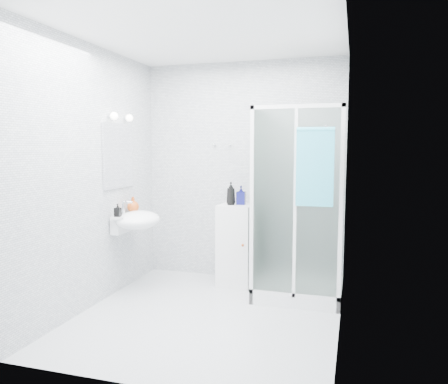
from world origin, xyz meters
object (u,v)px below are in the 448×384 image
(shampoo_bottle_a, at_px, (231,193))
(soap_dispenser_black, at_px, (118,210))
(shampoo_bottle_b, at_px, (241,195))
(soap_dispenser_orange, at_px, (133,204))
(shower_enclosure, at_px, (291,256))
(storage_cabinet, at_px, (237,245))
(hand_towel, at_px, (315,165))
(wall_basin, at_px, (136,220))

(shampoo_bottle_a, xyz_separation_m, soap_dispenser_black, (-1.05, -0.69, -0.14))
(shampoo_bottle_b, relative_size, soap_dispenser_orange, 1.25)
(shampoo_bottle_a, bearing_deg, soap_dispenser_black, -146.54)
(shower_enclosure, xyz_separation_m, soap_dispenser_black, (-1.77, -0.50, 0.48))
(storage_cabinet, distance_m, hand_towel, 1.48)
(wall_basin, distance_m, storage_cabinet, 1.18)
(storage_cabinet, bearing_deg, shampoo_bottle_b, 25.75)
(shampoo_bottle_a, height_order, soap_dispenser_orange, shampoo_bottle_a)
(wall_basin, distance_m, hand_towel, 2.02)
(wall_basin, relative_size, soap_dispenser_black, 4.05)
(wall_basin, xyz_separation_m, storage_cabinet, (0.99, 0.55, -0.33))
(wall_basin, distance_m, shampoo_bottle_b, 1.21)
(hand_towel, distance_m, shampoo_bottle_a, 1.20)
(wall_basin, xyz_separation_m, shampoo_bottle_a, (0.94, 0.51, 0.28))
(shower_enclosure, xyz_separation_m, shampoo_bottle_b, (-0.62, 0.26, 0.60))
(storage_cabinet, height_order, shampoo_bottle_a, shampoo_bottle_a)
(wall_basin, relative_size, hand_towel, 0.76)
(soap_dispenser_orange, bearing_deg, hand_towel, -7.05)
(hand_towel, bearing_deg, shampoo_bottle_a, 148.90)
(shampoo_bottle_a, bearing_deg, shampoo_bottle_b, 31.46)
(shower_enclosure, bearing_deg, shampoo_bottle_b, 157.47)
(soap_dispenser_black, bearing_deg, wall_basin, 58.07)
(storage_cabinet, relative_size, soap_dispenser_orange, 5.43)
(wall_basin, distance_m, soap_dispenser_black, 0.26)
(shower_enclosure, bearing_deg, soap_dispenser_orange, -175.23)
(hand_towel, distance_m, soap_dispenser_black, 2.10)
(shampoo_bottle_a, distance_m, shampoo_bottle_b, 0.12)
(storage_cabinet, height_order, soap_dispenser_orange, soap_dispenser_orange)
(shower_enclosure, relative_size, soap_dispenser_orange, 11.56)
(storage_cabinet, relative_size, soap_dispenser_black, 6.79)
(shampoo_bottle_b, bearing_deg, storage_cabinet, -157.24)
(hand_towel, xyz_separation_m, shampoo_bottle_b, (-0.88, 0.66, -0.38))
(wall_basin, height_order, shampoo_bottle_b, shampoo_bottle_b)
(shower_enclosure, relative_size, wall_basin, 3.57)
(wall_basin, bearing_deg, storage_cabinet, 29.15)
(shower_enclosure, distance_m, soap_dispenser_orange, 1.85)
(hand_towel, height_order, soap_dispenser_orange, hand_towel)
(shower_enclosure, bearing_deg, storage_cabinet, 160.31)
(soap_dispenser_orange, height_order, soap_dispenser_black, soap_dispenser_orange)
(hand_towel, relative_size, shampoo_bottle_a, 2.80)
(shower_enclosure, xyz_separation_m, storage_cabinet, (-0.66, 0.24, 0.02))
(hand_towel, xyz_separation_m, soap_dispenser_black, (-2.04, -0.10, -0.50))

